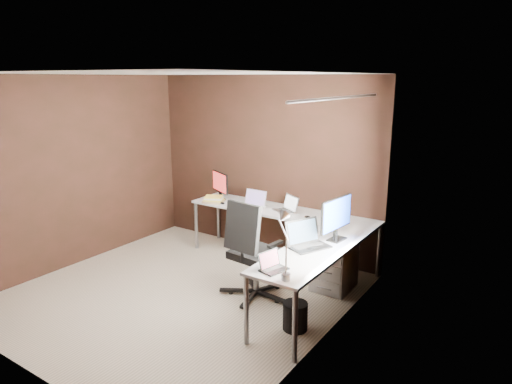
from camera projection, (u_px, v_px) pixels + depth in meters
room at (203, 191)px, 4.90m from camera, size 3.60×3.60×2.50m
desk at (288, 228)px, 5.56m from camera, size 2.65×2.25×0.73m
drawer_pedestal at (334, 264)px, 5.42m from camera, size 0.42×0.50×0.60m
monitor_left at (220, 184)px, 6.64m from camera, size 0.42×0.24×0.40m
monitor_right at (336, 216)px, 4.94m from camera, size 0.16×0.58×0.48m
laptop_white at (253, 203)px, 6.27m from camera, size 0.33×0.24×0.22m
laptop_silver at (287, 208)px, 6.04m from camera, size 0.39×0.36×0.21m
laptop_black_big at (306, 241)px, 4.80m from camera, size 0.44×0.50×0.27m
laptop_black_small at (272, 266)px, 4.21m from camera, size 0.23×0.28×0.17m
book_stack at (214, 199)px, 6.51m from camera, size 0.32×0.30×0.09m
mouse_left at (222, 203)px, 6.40m from camera, size 0.08×0.06×0.03m
mouse_corner at (308, 217)px, 5.76m from camera, size 0.10×0.08×0.03m
desk_lamp at (284, 236)px, 4.00m from camera, size 0.19×0.22×0.60m
office_chair at (254, 269)px, 5.21m from camera, size 0.65×0.65×1.15m
wastebasket at (295, 316)px, 4.56m from camera, size 0.25×0.25×0.29m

